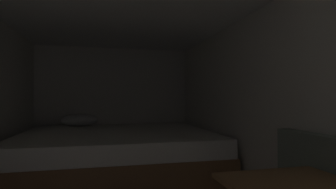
{
  "coord_description": "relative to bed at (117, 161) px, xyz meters",
  "views": [
    {
      "loc": [
        -0.17,
        -0.57,
        1.18
      ],
      "look_at": [
        0.54,
        2.34,
        1.22
      ],
      "focal_mm": 28.43,
      "sensor_mm": 36.0,
      "label": 1
    }
  ],
  "objects": [
    {
      "name": "bed",
      "position": [
        0.0,
        0.0,
        0.0
      ],
      "size": [
        2.33,
        2.0,
        0.94
      ],
      "color": "brown",
      "rests_on": "ground"
    },
    {
      "name": "wall_back",
      "position": [
        0.0,
        1.07,
        0.62
      ],
      "size": [
        2.55,
        0.05,
        2.01
      ],
      "primitive_type": "cube",
      "color": "silver",
      "rests_on": "ground"
    },
    {
      "name": "wall_right",
      "position": [
        1.26,
        -1.26,
        0.62
      ],
      "size": [
        0.05,
        4.6,
        2.01
      ],
      "primitive_type": "cube",
      "color": "silver",
      "rests_on": "ground"
    }
  ]
}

